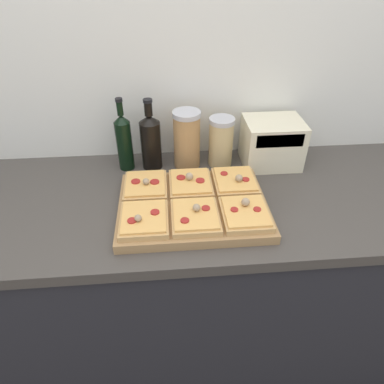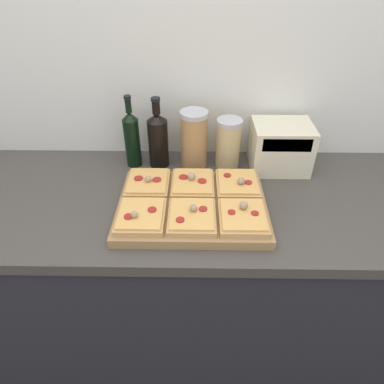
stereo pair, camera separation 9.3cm
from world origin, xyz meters
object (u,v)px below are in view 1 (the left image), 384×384
object	(u,v)px
cutting_board	(193,206)
grain_jar_tall	(187,139)
toaster_oven	(272,142)
olive_oil_bottle	(124,141)
grain_jar_short	(221,142)
wine_bottle	(151,141)

from	to	relation	value
cutting_board	grain_jar_tall	world-z (taller)	grain_jar_tall
toaster_oven	olive_oil_bottle	bearing A→B (deg)	179.08
olive_oil_bottle	grain_jar_tall	distance (m)	0.24
grain_jar_tall	grain_jar_short	size ratio (longest dim) A/B	1.16
wine_bottle	grain_jar_short	world-z (taller)	wine_bottle
wine_bottle	grain_jar_tall	world-z (taller)	wine_bottle
grain_jar_short	olive_oil_bottle	bearing A→B (deg)	180.00
cutting_board	grain_jar_tall	bearing A→B (deg)	89.67
cutting_board	toaster_oven	size ratio (longest dim) A/B	1.99
wine_bottle	grain_jar_short	bearing A→B (deg)	0.00
olive_oil_bottle	grain_jar_short	bearing A→B (deg)	0.00
grain_jar_short	wine_bottle	bearing A→B (deg)	180.00
wine_bottle	grain_jar_tall	distance (m)	0.14
toaster_oven	wine_bottle	bearing A→B (deg)	178.89
cutting_board	grain_jar_short	world-z (taller)	grain_jar_short
grain_jar_tall	toaster_oven	xyz separation A→B (m)	(0.34, -0.01, -0.02)
toaster_oven	cutting_board	bearing A→B (deg)	-140.34
grain_jar_tall	grain_jar_short	distance (m)	0.14
cutting_board	toaster_oven	world-z (taller)	toaster_oven
olive_oil_bottle	toaster_oven	bearing A→B (deg)	-0.92
cutting_board	olive_oil_bottle	size ratio (longest dim) A/B	1.71
wine_bottle	toaster_oven	bearing A→B (deg)	-1.11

